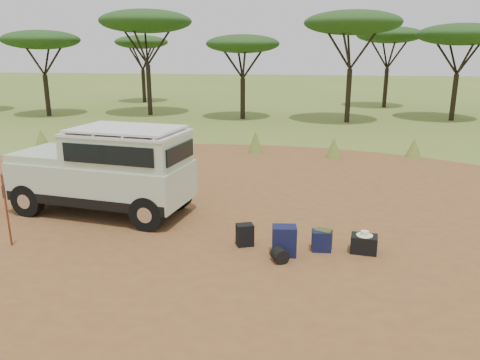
% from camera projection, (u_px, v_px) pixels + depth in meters
% --- Properties ---
extents(ground, '(140.00, 140.00, 0.00)m').
position_uv_depth(ground, '(202.00, 239.00, 10.04)').
color(ground, '#567329').
rests_on(ground, ground).
extents(dirt_clearing, '(23.00, 23.00, 0.01)m').
position_uv_depth(dirt_clearing, '(202.00, 239.00, 10.03)').
color(dirt_clearing, brown).
rests_on(dirt_clearing, ground).
extents(grass_fringe, '(36.60, 1.60, 0.90)m').
position_uv_depth(grass_fringe, '(258.00, 144.00, 18.15)').
color(grass_fringe, '#567329').
rests_on(grass_fringe, ground).
extents(acacia_treeline, '(46.70, 13.20, 6.26)m').
position_uv_depth(acacia_treeline, '(293.00, 33.00, 27.44)').
color(acacia_treeline, black).
rests_on(acacia_treeline, ground).
extents(safari_vehicle, '(4.66, 2.36, 2.17)m').
position_uv_depth(safari_vehicle, '(107.00, 172.00, 11.37)').
color(safari_vehicle, '#B3C7AA').
rests_on(safari_vehicle, ground).
extents(walking_staff, '(0.23, 0.30, 1.61)m').
position_uv_depth(walking_staff, '(7.00, 211.00, 9.35)').
color(walking_staff, brown).
rests_on(walking_staff, ground).
extents(backpack_black, '(0.41, 0.36, 0.47)m').
position_uv_depth(backpack_black, '(245.00, 235.00, 9.63)').
color(backpack_black, black).
rests_on(backpack_black, ground).
extents(backpack_navy, '(0.50, 0.39, 0.61)m').
position_uv_depth(backpack_navy, '(284.00, 241.00, 9.15)').
color(backpack_navy, '#13173E').
rests_on(backpack_navy, ground).
extents(backpack_olive, '(0.38, 0.33, 0.44)m').
position_uv_depth(backpack_olive, '(323.00, 240.00, 9.43)').
color(backpack_olive, '#3E431E').
rests_on(backpack_olive, ground).
extents(duffel_navy, '(0.40, 0.31, 0.42)m').
position_uv_depth(duffel_navy, '(321.00, 241.00, 9.40)').
color(duffel_navy, '#13173E').
rests_on(duffel_navy, ground).
extents(hard_case, '(0.55, 0.42, 0.36)m').
position_uv_depth(hard_case, '(364.00, 244.00, 9.32)').
color(hard_case, black).
rests_on(hard_case, ground).
extents(stuff_sack, '(0.39, 0.39, 0.28)m').
position_uv_depth(stuff_sack, '(280.00, 255.00, 8.90)').
color(stuff_sack, black).
rests_on(stuff_sack, ground).
extents(safari_hat, '(0.32, 0.32, 0.09)m').
position_uv_depth(safari_hat, '(365.00, 234.00, 9.26)').
color(safari_hat, '#F1E7B5').
rests_on(safari_hat, hard_case).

